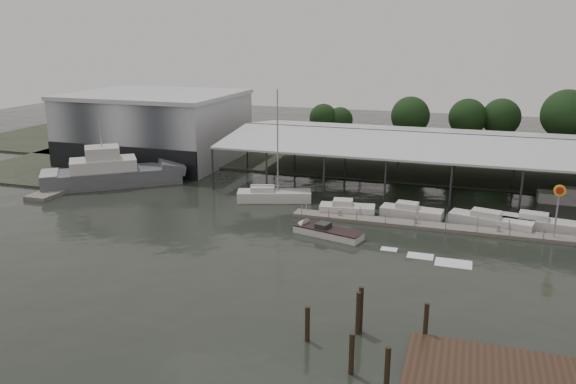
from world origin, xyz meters
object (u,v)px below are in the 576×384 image
(grey_trawler, at_px, (114,173))
(white_sailboat, at_px, (273,195))
(shell_fuel_sign, at_px, (558,202))
(speedboat_underway, at_px, (322,231))

(grey_trawler, distance_m, white_sailboat, 22.35)
(grey_trawler, bearing_deg, white_sailboat, -38.52)
(shell_fuel_sign, xyz_separation_m, grey_trawler, (-52.45, 4.63, -2.35))
(shell_fuel_sign, distance_m, grey_trawler, 52.71)
(shell_fuel_sign, bearing_deg, speedboat_underway, -165.99)
(shell_fuel_sign, height_order, speedboat_underway, shell_fuel_sign)
(grey_trawler, height_order, speedboat_underway, grey_trawler)
(white_sailboat, xyz_separation_m, speedboat_underway, (8.62, -9.60, -0.26))
(grey_trawler, distance_m, speedboat_underway, 32.54)
(white_sailboat, height_order, speedboat_underway, white_sailboat)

